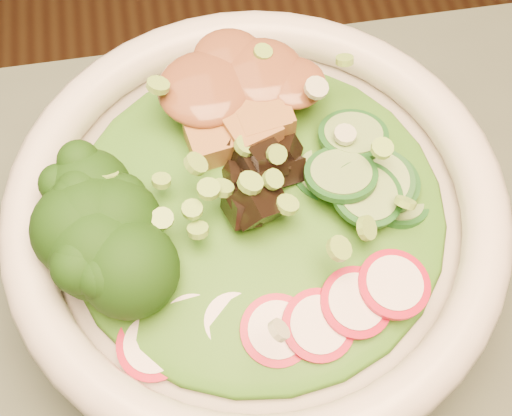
{
  "coord_description": "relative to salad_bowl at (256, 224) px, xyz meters",
  "views": [
    {
      "loc": [
        -0.09,
        -0.0,
        1.2
      ],
      "look_at": [
        -0.05,
        0.2,
        0.82
      ],
      "focal_mm": 50.0,
      "sensor_mm": 36.0,
      "label": 1
    }
  ],
  "objects": [
    {
      "name": "tofu_cubes",
      "position": [
        -0.0,
        0.07,
        0.04
      ],
      "size": [
        0.11,
        0.08,
        0.04
      ],
      "primitive_type": null,
      "rotation": [
        0.0,
        0.0,
        0.09
      ],
      "color": "olive",
      "rests_on": "salad_bowl"
    },
    {
      "name": "radish_slices",
      "position": [
        0.01,
        -0.08,
        0.03
      ],
      "size": [
        0.13,
        0.06,
        0.02
      ],
      "primitive_type": null,
      "rotation": [
        0.0,
        0.0,
        0.09
      ],
      "color": "#AF0D28",
      "rests_on": "salad_bowl"
    },
    {
      "name": "scallion_garnish",
      "position": [
        0.0,
        0.0,
        0.05
      ],
      "size": [
        0.22,
        0.22,
        0.03
      ],
      "primitive_type": null,
      "color": "#7EB740",
      "rests_on": "salad_bowl"
    },
    {
      "name": "cucumber_slices",
      "position": [
        0.07,
        0.0,
        0.04
      ],
      "size": [
        0.09,
        0.09,
        0.04
      ],
      "primitive_type": null,
      "rotation": [
        0.0,
        0.0,
        0.09
      ],
      "color": "#87A95E",
      "rests_on": "salad_bowl"
    },
    {
      "name": "lettuce_bed",
      "position": [
        0.0,
        0.0,
        0.02
      ],
      "size": [
        0.23,
        0.23,
        0.03
      ],
      "primitive_type": "ellipsoid",
      "color": "#285D13",
      "rests_on": "salad_bowl"
    },
    {
      "name": "salad_bowl",
      "position": [
        0.0,
        0.0,
        0.0
      ],
      "size": [
        0.31,
        0.31,
        0.08
      ],
      "rotation": [
        0.0,
        0.0,
        0.09
      ],
      "color": "silver",
      "rests_on": "dining_table"
    },
    {
      "name": "broccoli_florets",
      "position": [
        -0.07,
        -0.01,
        0.04
      ],
      "size": [
        0.1,
        0.09,
        0.05
      ],
      "primitive_type": null,
      "rotation": [
        0.0,
        0.0,
        0.09
      ],
      "color": "black",
      "rests_on": "salad_bowl"
    },
    {
      "name": "mushroom_heap",
      "position": [
        -0.0,
        0.01,
        0.04
      ],
      "size": [
        0.09,
        0.09,
        0.05
      ],
      "primitive_type": null,
      "rotation": [
        0.0,
        0.0,
        0.09
      ],
      "color": "black",
      "rests_on": "salad_bowl"
    },
    {
      "name": "peanut_sauce",
      "position": [
        -0.0,
        0.07,
        0.05
      ],
      "size": [
        0.08,
        0.06,
        0.02
      ],
      "primitive_type": "ellipsoid",
      "color": "brown",
      "rests_on": "tofu_cubes"
    }
  ]
}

